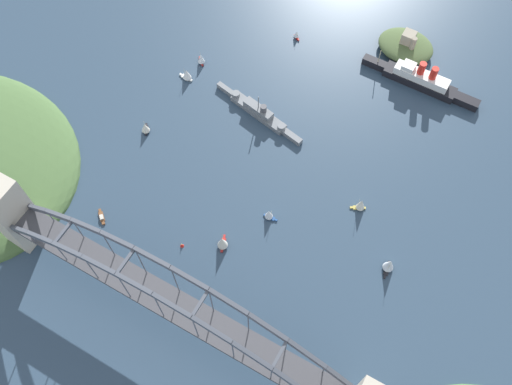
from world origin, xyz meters
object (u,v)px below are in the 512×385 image
small_boat_2 (201,58)px  channel_marker_buoy (182,245)px  naval_cruiser (259,112)px  small_boat_3 (145,128)px  small_boat_7 (389,265)px  small_boat_6 (361,204)px  fort_island_mid_harbor (406,46)px  small_boat_0 (187,74)px  ocean_liner (421,80)px  small_boat_8 (222,242)px  small_boat_4 (102,217)px  small_boat_1 (296,35)px  harbor_arch_bridge (172,304)px  small_boat_5 (269,214)px

small_boat_2 → channel_marker_buoy: bearing=-62.7°
naval_cruiser → small_boat_2: bearing=161.3°
small_boat_3 → small_boat_7: 163.84m
small_boat_6 → small_boat_7: small_boat_7 is taller
fort_island_mid_harbor → small_boat_3: size_ratio=4.30×
small_boat_0 → small_boat_7: small_boat_7 is taller
small_boat_6 → small_boat_2: bearing=160.8°
ocean_liner → small_boat_8: size_ratio=6.90×
small_boat_2 → small_boat_3: size_ratio=1.06×
small_boat_4 → small_boat_6: small_boat_6 is taller
naval_cruiser → small_boat_6: bearing=-19.5°
small_boat_8 → small_boat_2: bearing=127.0°
naval_cruiser → small_boat_6: 86.42m
small_boat_1 → small_boat_3: size_ratio=0.71×
small_boat_1 → small_boat_7: 170.68m
naval_cruiser → fort_island_mid_harbor: (58.82, 93.49, 1.70)m
ocean_liner → small_boat_4: ocean_liner is taller
small_boat_4 → small_boat_3: bearing=101.0°
harbor_arch_bridge → small_boat_8: bearing=92.1°
fort_island_mid_harbor → small_boat_2: 135.19m
fort_island_mid_harbor → small_boat_6: 124.41m
harbor_arch_bridge → small_boat_4: harbor_arch_bridge is taller
ocean_liner → small_boat_1: 87.45m
ocean_liner → small_boat_7: (31.26, -125.44, 0.14)m
harbor_arch_bridge → fort_island_mid_harbor: 229.82m
small_boat_6 → channel_marker_buoy: small_boat_6 is taller
ocean_liner → small_boat_4: 213.45m
small_boat_7 → small_boat_4: bearing=-161.5°
small_boat_6 → small_boat_7: 37.86m
fort_island_mid_harbor → small_boat_7: size_ratio=3.19×
small_boat_1 → channel_marker_buoy: (15.64, -165.86, -1.82)m
naval_cruiser → channel_marker_buoy: size_ratio=24.38×
ocean_liner → small_boat_2: 141.68m
naval_cruiser → small_boat_1: naval_cruiser is taller
channel_marker_buoy → small_boat_8: bearing=29.5°
naval_cruiser → small_boat_0: size_ratio=6.75×
small_boat_0 → small_boat_1: small_boat_0 is taller
small_boat_1 → small_boat_5: bearing=-69.1°
small_boat_5 → harbor_arch_bridge: bearing=-99.2°
channel_marker_buoy → ocean_liner: bearing=67.0°
small_boat_8 → channel_marker_buoy: small_boat_8 is taller
small_boat_4 → small_boat_8: bearing=15.2°
ocean_liner → naval_cruiser: size_ratio=1.17×
small_boat_2 → small_boat_8: small_boat_8 is taller
small_boat_7 → channel_marker_buoy: small_boat_7 is taller
small_boat_0 → small_boat_8: size_ratio=0.87×
harbor_arch_bridge → small_boat_1: (-36.72, 201.17, -25.20)m
naval_cruiser → small_boat_7: 122.16m
naval_cruiser → small_boat_7: (109.32, -54.47, 2.34)m
ocean_liner → small_boat_0: bearing=-152.6°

